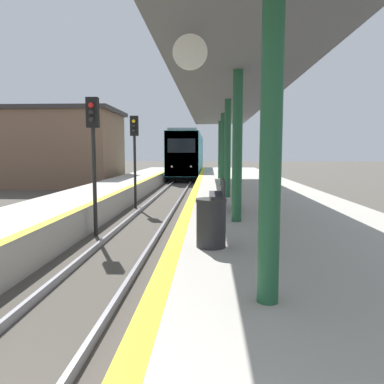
# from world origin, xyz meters

# --- Properties ---
(train) EXTENTS (2.81, 18.48, 4.57)m
(train) POSITION_xyz_m (0.00, 38.28, 2.32)
(train) COLOR black
(train) RESTS_ON ground
(signal_mid) EXTENTS (0.36, 0.31, 4.22)m
(signal_mid) POSITION_xyz_m (-1.22, 10.00, 2.96)
(signal_mid) COLOR black
(signal_mid) RESTS_ON ground
(signal_far) EXTENTS (0.36, 0.31, 4.22)m
(signal_far) POSITION_xyz_m (-1.14, 15.80, 2.96)
(signal_far) COLOR black
(signal_far) RESTS_ON ground
(station_canopy) EXTENTS (3.30, 25.01, 3.85)m
(station_canopy) POSITION_xyz_m (2.96, 12.93, 4.52)
(station_canopy) COLOR #1E5133
(station_canopy) RESTS_ON platform_right
(trash_bin) EXTENTS (0.56, 0.56, 0.88)m
(trash_bin) POSITION_xyz_m (2.32, 5.39, 1.33)
(trash_bin) COLOR #262628
(trash_bin) RESTS_ON platform_right
(bench) EXTENTS (0.44, 1.79, 0.92)m
(bench) POSITION_xyz_m (2.57, 9.70, 1.38)
(bench) COLOR #28282D
(bench) RESTS_ON platform_right
(station_building) EXTENTS (12.16, 6.74, 5.77)m
(station_building) POSITION_xyz_m (-10.64, 26.85, 2.90)
(station_building) COLOR brown
(station_building) RESTS_ON ground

